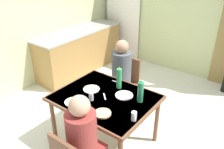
# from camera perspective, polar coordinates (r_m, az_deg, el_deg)

# --- Properties ---
(ground_plane) EXTENTS (6.52, 6.52, 0.00)m
(ground_plane) POSITION_cam_1_polar(r_m,az_deg,el_deg) (3.61, -1.48, -12.68)
(ground_plane) COLOR silver
(wall_back) EXTENTS (4.16, 0.10, 2.69)m
(wall_back) POSITION_cam_1_polar(r_m,az_deg,el_deg) (5.05, 16.94, 15.20)
(wall_back) COLOR #BAC98E
(wall_back) RESTS_ON ground_plane
(wall_left) EXTENTS (0.10, 3.76, 2.69)m
(wall_left) POSITION_cam_1_polar(r_m,az_deg,el_deg) (4.73, -16.39, 14.49)
(wall_left) COLOR #BEC893
(wall_left) RESTS_ON ground_plane
(curtain_panel) EXTENTS (0.90, 0.03, 2.26)m
(curtain_panel) POSITION_cam_1_polar(r_m,az_deg,el_deg) (5.64, 2.67, 15.28)
(curtain_panel) COLOR white
(curtain_panel) RESTS_ON ground_plane
(kitchen_counter) EXTENTS (0.61, 2.07, 0.91)m
(kitchen_counter) POSITION_cam_1_polar(r_m,az_deg,el_deg) (5.10, -7.81, 5.73)
(kitchen_counter) COLOR #9F763F
(kitchen_counter) RESTS_ON ground_plane
(dining_table) EXTENTS (1.22, 0.98, 0.73)m
(dining_table) POSITION_cam_1_polar(r_m,az_deg,el_deg) (2.98, -1.75, -6.58)
(dining_table) COLOR brown
(dining_table) RESTS_ON ground_plane
(chair_far_diner) EXTENTS (0.40, 0.40, 0.87)m
(chair_far_diner) POSITION_cam_1_polar(r_m,az_deg,el_deg) (3.77, 3.32, -1.54)
(chair_far_diner) COLOR brown
(chair_far_diner) RESTS_ON ground_plane
(person_near_diner) EXTENTS (0.30, 0.37, 0.77)m
(person_near_diner) POSITION_cam_1_polar(r_m,az_deg,el_deg) (2.34, -7.17, -14.24)
(person_near_diner) COLOR maroon
(person_near_diner) RESTS_ON ground_plane
(person_far_diner) EXTENTS (0.30, 0.37, 0.77)m
(person_far_diner) POSITION_cam_1_polar(r_m,az_deg,el_deg) (3.54, 2.20, 1.61)
(person_far_diner) COLOR #4C5958
(person_far_diner) RESTS_ON ground_plane
(water_bottle_green_near) EXTENTS (0.07, 0.07, 0.31)m
(water_bottle_green_near) POSITION_cam_1_polar(r_m,az_deg,el_deg) (3.05, 1.74, -0.84)
(water_bottle_green_near) COLOR green
(water_bottle_green_near) RESTS_ON dining_table
(water_bottle_green_far) EXTENTS (0.07, 0.07, 0.30)m
(water_bottle_green_far) POSITION_cam_1_polar(r_m,az_deg,el_deg) (2.80, 6.97, -4.14)
(water_bottle_green_far) COLOR #237E4F
(water_bottle_green_far) RESTS_ON dining_table
(dinner_plate_near_left) EXTENTS (0.20, 0.20, 0.01)m
(dinner_plate_near_left) POSITION_cam_1_polar(r_m,az_deg,el_deg) (2.87, -9.52, -6.62)
(dinner_plate_near_left) COLOR white
(dinner_plate_near_left) RESTS_ON dining_table
(dinner_plate_near_right) EXTENTS (0.22, 0.22, 0.01)m
(dinner_plate_near_right) POSITION_cam_1_polar(r_m,az_deg,el_deg) (3.09, -5.05, -3.57)
(dinner_plate_near_right) COLOR white
(dinner_plate_near_right) RESTS_ON dining_table
(dinner_plate_far_center) EXTENTS (0.22, 0.22, 0.01)m
(dinner_plate_far_center) POSITION_cam_1_polar(r_m,az_deg,el_deg) (2.96, 2.97, -5.10)
(dinner_plate_far_center) COLOR white
(dinner_plate_far_center) RESTS_ON dining_table
(drinking_glass_by_near_diner) EXTENTS (0.06, 0.06, 0.10)m
(drinking_glass_by_near_diner) POSITION_cam_1_polar(r_m,az_deg,el_deg) (2.86, -5.11, -5.34)
(drinking_glass_by_near_diner) COLOR silver
(drinking_glass_by_near_diner) RESTS_ON dining_table
(drinking_glass_by_far_diner) EXTENTS (0.06, 0.06, 0.11)m
(drinking_glass_by_far_diner) POSITION_cam_1_polar(r_m,az_deg,el_deg) (2.54, 5.37, -10.09)
(drinking_glass_by_far_diner) COLOR silver
(drinking_glass_by_far_diner) RESTS_ON dining_table
(bread_plate_sliced) EXTENTS (0.19, 0.19, 0.02)m
(bread_plate_sliced) POSITION_cam_1_polar(r_m,az_deg,el_deg) (2.64, -2.28, -9.45)
(bread_plate_sliced) COLOR #DBB77A
(bread_plate_sliced) RESTS_ON dining_table
(cutlery_knife_near) EXTENTS (0.15, 0.02, 0.00)m
(cutlery_knife_near) POSITION_cam_1_polar(r_m,az_deg,el_deg) (3.25, 1.17, -1.83)
(cutlery_knife_near) COLOR silver
(cutlery_knife_near) RESTS_ON dining_table
(cutlery_fork_near) EXTENTS (0.12, 0.11, 0.00)m
(cutlery_fork_near) POSITION_cam_1_polar(r_m,az_deg,el_deg) (2.94, -1.81, -5.38)
(cutlery_fork_near) COLOR silver
(cutlery_fork_near) RESTS_ON dining_table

